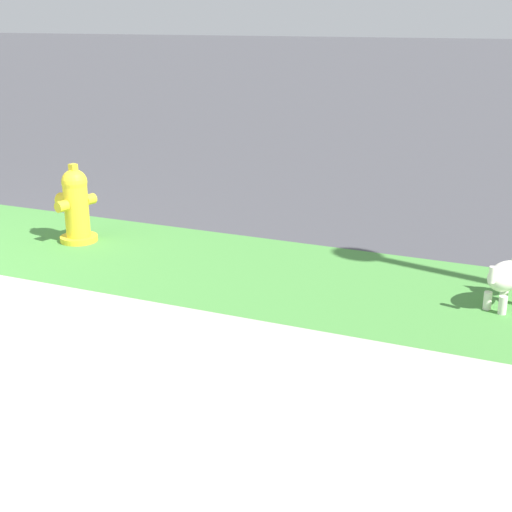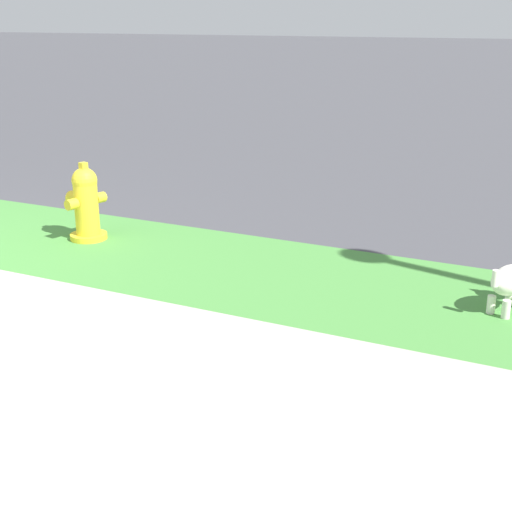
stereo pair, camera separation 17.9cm
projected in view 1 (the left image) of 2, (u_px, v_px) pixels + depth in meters
name	position (u px, v px, depth m)	size (l,w,h in m)	color
fire_hydrant_mid_block	(76.00, 205.00, 5.90)	(0.36, 0.39, 0.66)	yellow
small_white_dog	(510.00, 275.00, 4.61)	(0.31, 0.47, 0.39)	silver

